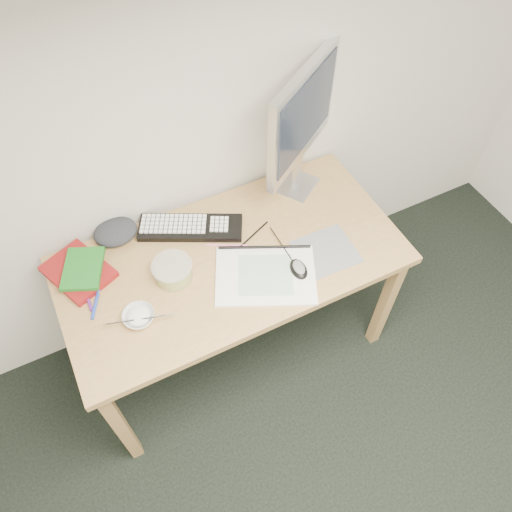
% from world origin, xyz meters
% --- Properties ---
extents(desk, '(1.40, 0.70, 0.75)m').
position_xyz_m(desk, '(-0.09, 1.43, 0.67)').
color(desk, tan).
rests_on(desk, ground).
extents(mousepad, '(0.25, 0.22, 0.00)m').
position_xyz_m(mousepad, '(0.27, 1.28, 0.75)').
color(mousepad, slate).
rests_on(mousepad, desk).
extents(sketchpad, '(0.48, 0.42, 0.01)m').
position_xyz_m(sketchpad, '(-0.01, 1.29, 0.76)').
color(sketchpad, white).
rests_on(sketchpad, desk).
extents(keyboard, '(0.45, 0.32, 0.03)m').
position_xyz_m(keyboard, '(-0.18, 1.64, 0.76)').
color(keyboard, black).
rests_on(keyboard, desk).
extents(monitor, '(0.45, 0.32, 0.60)m').
position_xyz_m(monitor, '(0.35, 1.67, 1.13)').
color(monitor, silver).
rests_on(monitor, desk).
extents(mouse, '(0.07, 0.11, 0.03)m').
position_xyz_m(mouse, '(0.12, 1.25, 0.78)').
color(mouse, black).
rests_on(mouse, sketchpad).
extents(rice_bowl, '(0.14, 0.14, 0.04)m').
position_xyz_m(rice_bowl, '(-0.52, 1.32, 0.77)').
color(rice_bowl, white).
rests_on(rice_bowl, desk).
extents(chopsticks, '(0.25, 0.09, 0.02)m').
position_xyz_m(chopsticks, '(-0.52, 1.30, 0.79)').
color(chopsticks, silver).
rests_on(chopsticks, rice_bowl).
extents(fruit_tub, '(0.19, 0.19, 0.08)m').
position_xyz_m(fruit_tub, '(-0.33, 1.45, 0.79)').
color(fruit_tub, '#E1E550').
rests_on(fruit_tub, desk).
extents(book_red, '(0.28, 0.32, 0.03)m').
position_xyz_m(book_red, '(-0.67, 1.63, 0.76)').
color(book_red, maroon).
rests_on(book_red, desk).
extents(book_green, '(0.22, 0.24, 0.02)m').
position_xyz_m(book_green, '(-0.64, 1.62, 0.79)').
color(book_green, '#1B6F1F').
rests_on(book_green, book_red).
extents(cloth_lump, '(0.18, 0.17, 0.06)m').
position_xyz_m(cloth_lump, '(-0.47, 1.75, 0.78)').
color(cloth_lump, '#23252B').
rests_on(cloth_lump, desk).
extents(pencil_pink, '(0.16, 0.09, 0.01)m').
position_xyz_m(pencil_pink, '(-0.08, 1.50, 0.75)').
color(pencil_pink, pink).
rests_on(pencil_pink, desk).
extents(pencil_tan, '(0.14, 0.09, 0.01)m').
position_xyz_m(pencil_tan, '(-0.05, 1.43, 0.75)').
color(pencil_tan, '#A57957').
rests_on(pencil_tan, desk).
extents(pencil_black, '(0.17, 0.08, 0.01)m').
position_xyz_m(pencil_black, '(0.04, 1.50, 0.75)').
color(pencil_black, black).
rests_on(pencil_black, desk).
extents(marker_blue, '(0.08, 0.13, 0.01)m').
position_xyz_m(marker_blue, '(-0.64, 1.46, 0.76)').
color(marker_blue, '#1F3FAB').
rests_on(marker_blue, desk).
extents(marker_orange, '(0.02, 0.12, 0.01)m').
position_xyz_m(marker_orange, '(-0.63, 1.56, 0.76)').
color(marker_orange, orange).
rests_on(marker_orange, desk).
extents(marker_purple, '(0.02, 0.14, 0.01)m').
position_xyz_m(marker_purple, '(-0.67, 1.51, 0.76)').
color(marker_purple, '#5C2280').
rests_on(marker_purple, desk).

